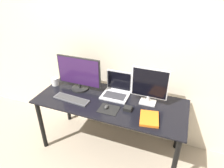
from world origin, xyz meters
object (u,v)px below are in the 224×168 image
book (149,119)px  power_brick (128,109)px  monitor_right (150,85)px  keyboard (71,99)px  monitor_left (79,74)px  laptop (117,89)px  mug (55,81)px  mouse (106,107)px

book → power_brick: bearing=163.0°
power_brick → monitor_right: bearing=50.6°
monitor_right → book: (0.08, -0.28, -0.21)m
keyboard → power_brick: size_ratio=5.02×
monitor_left → laptop: size_ratio=1.79×
power_brick → monitor_left: bearing=163.3°
laptop → mug: (-0.82, -0.08, -0.01)m
laptop → keyboard: size_ratio=0.71×
monitor_left → book: monitor_left is taller
monitor_right → mouse: bearing=-146.2°
laptop → power_brick: size_ratio=3.58×
mouse → power_brick: size_ratio=0.72×
laptop → monitor_left: bearing=-173.8°
monitor_left → book: size_ratio=2.10×
mouse → mug: (-0.81, 0.23, 0.03)m
keyboard → mug: mug is taller
mouse → mug: bearing=163.9°
laptop → mug: laptop is taller
monitor_left → monitor_right: 0.86m
laptop → mouse: (-0.01, -0.32, -0.04)m
laptop → book: (0.46, -0.33, -0.05)m
monitor_right → mouse: (-0.40, -0.26, -0.21)m
monitor_right → book: monitor_right is taller
laptop → mouse: size_ratio=4.96×
mug → mouse: bearing=-16.1°
mug → power_brick: bearing=-9.7°
keyboard → mug: 0.44m
mouse → power_brick: 0.23m
keyboard → book: (0.91, -0.03, 0.00)m
book → power_brick: power_brick is taller
monitor_right → mug: bearing=-178.6°
mouse → book: mouse is taller
keyboard → monitor_left: bearing=95.6°
monitor_left → mug: 0.39m
keyboard → mouse: size_ratio=6.96×
mug → power_brick: 1.05m
laptop → keyboard: (-0.45, -0.31, -0.06)m
book → keyboard: bearing=178.3°
laptop → keyboard: bearing=-145.5°
keyboard → monitor_right: bearing=17.0°
laptop → mug: size_ratio=3.11×
monitor_right → keyboard: size_ratio=0.97×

